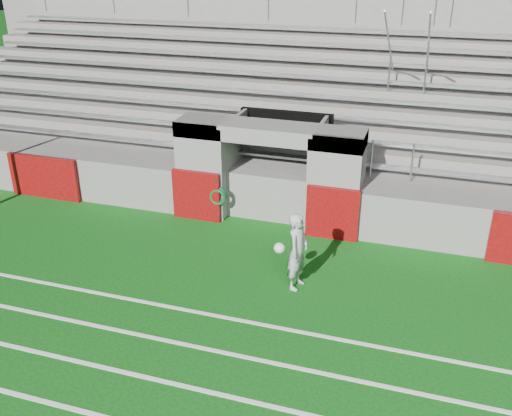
% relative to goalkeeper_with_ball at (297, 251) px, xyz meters
% --- Properties ---
extents(ground, '(90.00, 90.00, 0.00)m').
position_rel_goalkeeper_with_ball_xyz_m(ground, '(-1.50, -0.53, -0.86)').
color(ground, '#0B470F').
rests_on(ground, ground).
extents(stadium_structure, '(26.00, 8.48, 5.42)m').
position_rel_goalkeeper_with_ball_xyz_m(stadium_structure, '(-1.50, 7.44, 0.64)').
color(stadium_structure, slate).
rests_on(stadium_structure, ground).
extents(goalkeeper_with_ball, '(0.71, 0.68, 1.71)m').
position_rel_goalkeeper_with_ball_xyz_m(goalkeeper_with_ball, '(0.00, 0.00, 0.00)').
color(goalkeeper_with_ball, '#A2A6AB').
rests_on(goalkeeper_with_ball, ground).
extents(hose_coil, '(0.48, 0.14, 0.51)m').
position_rel_goalkeeper_with_ball_xyz_m(hose_coil, '(-2.69, 2.40, -0.11)').
color(hose_coil, '#0B3A1A').
rests_on(hose_coil, ground).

